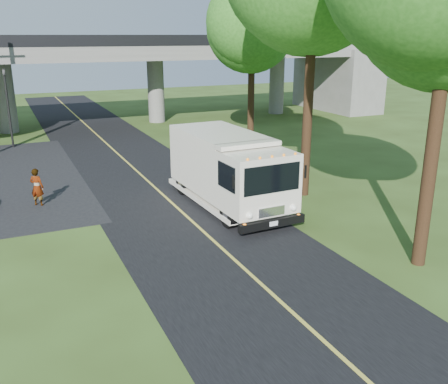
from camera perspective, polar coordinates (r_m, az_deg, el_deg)
ground at (r=14.20m, az=7.94°, el=-13.67°), size 120.00×120.00×0.00m
road at (r=22.46m, az=-5.71°, el=-1.53°), size 7.00×90.00×0.02m
lane_line at (r=22.45m, az=-5.71°, el=-1.48°), size 0.12×90.00×0.01m
overpass at (r=42.77m, az=-15.80°, el=13.22°), size 54.00×10.00×7.30m
traffic_signal at (r=36.39m, az=-23.52°, el=9.63°), size 0.18×0.22×5.20m
tree_right_far at (r=33.96m, az=3.71°, el=19.18°), size 5.77×5.67×10.99m
step_van at (r=21.85m, az=0.47°, el=2.77°), size 3.08×7.75×3.21m
pedestrian at (r=23.62m, az=-20.59°, el=0.53°), size 0.75×0.71×1.72m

